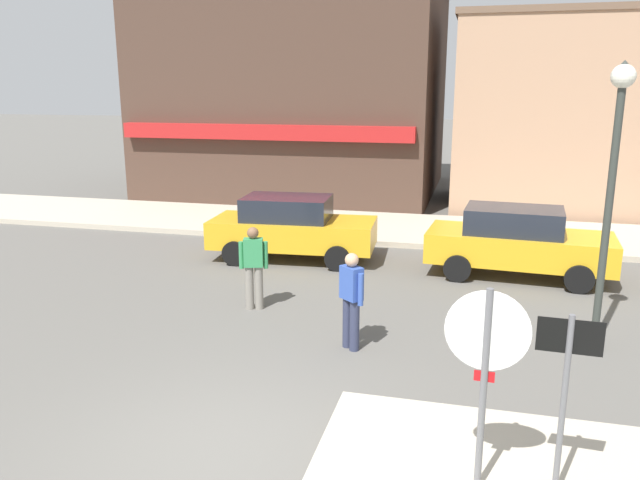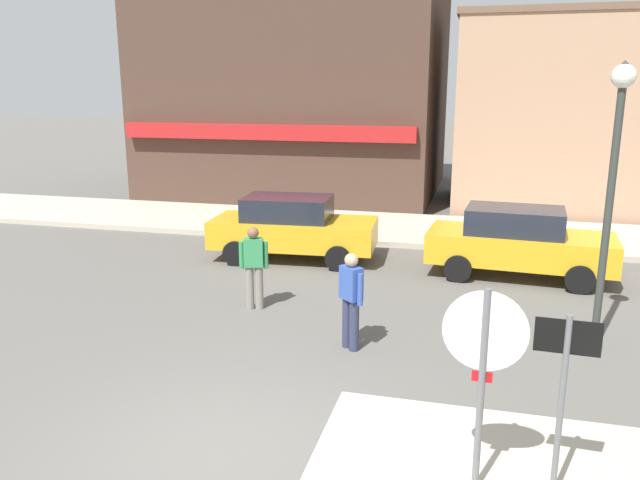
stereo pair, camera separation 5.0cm
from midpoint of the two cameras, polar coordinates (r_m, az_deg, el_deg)
The scene contains 11 objects.
ground_plane at distance 7.74m, azimuth -8.87°, elevation -18.80°, with size 160.00×160.00×0.00m, color #5B5954.
kerb_far at distance 18.68m, azimuth 5.69°, elevation 1.11°, with size 80.00×4.00×0.15m, color #B7AD99.
stop_sign at distance 6.40m, azimuth 14.64°, elevation -10.98°, with size 0.82×0.08×2.30m.
one_way_sign at distance 6.55m, azimuth 21.25°, elevation -12.69°, with size 0.60×0.07×2.10m.
lamp_post at distance 10.57m, azimuth 25.10°, elevation 6.02°, with size 0.36×0.36×4.54m.
parked_car_nearest at distance 15.36m, azimuth -2.71°, elevation 1.21°, with size 4.11×2.08×1.56m.
parked_car_second at distance 14.59m, azimuth 17.51°, elevation -0.10°, with size 4.12×2.11×1.56m.
pedestrian_crossing_near at distance 10.04m, azimuth 2.73°, elevation -5.31°, with size 0.48×0.42×1.61m.
pedestrian_crossing_far at distance 11.89m, azimuth -6.20°, elevation -2.32°, with size 0.55×0.31×1.61m.
building_corner_shop at distance 25.98m, azimuth -1.52°, elevation 13.68°, with size 10.99×10.46×8.21m.
building_storefront_left_near at distance 23.45m, azimuth 23.43°, elevation 10.49°, with size 9.07×5.83×6.51m.
Camera 1 is at (2.66, -5.97, 4.15)m, focal length 35.00 mm.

